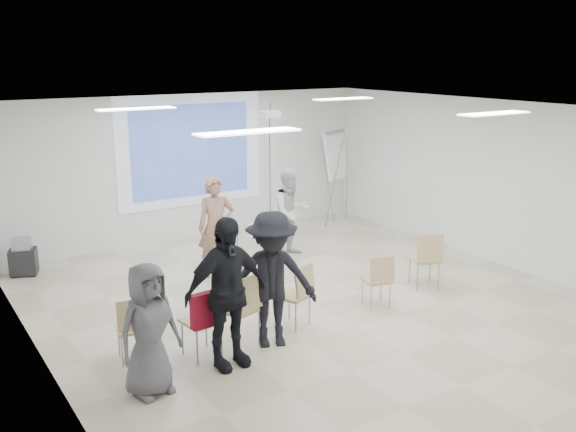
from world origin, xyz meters
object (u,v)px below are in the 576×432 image
chair_right_inner (379,277)px  laptop (238,306)px  player_left (216,221)px  chair_left_mid (204,317)px  chair_center (297,291)px  chair_right_far (427,256)px  chair_far_left (133,324)px  audience_left (226,282)px  av_cart (23,258)px  audience_mid (272,271)px  audience_outer (148,322)px  flipchart_easel (336,156)px  chair_left_inner (244,304)px  player_right (291,208)px  pedestal_table (263,239)px

chair_right_inner → laptop: size_ratio=2.29×
player_left → chair_left_mid: size_ratio=2.09×
chair_center → chair_right_far: 2.65m
chair_right_far → chair_far_left: bearing=-158.2°
audience_left → av_cart: 5.21m
chair_left_mid → chair_far_left: bearing=149.1°
chair_center → audience_mid: (-0.59, -0.28, 0.49)m
chair_far_left → audience_outer: 0.90m
audience_mid → flipchart_easel: (4.47, 4.58, 0.52)m
chair_center → chair_right_far: chair_right_far is taller
audience_mid → chair_left_inner: bearing=173.1°
player_right → audience_left: audience_left is taller
laptop → flipchart_easel: size_ratio=0.17×
player_right → chair_center: size_ratio=2.02×
chair_left_inner → audience_mid: size_ratio=0.48×
chair_far_left → audience_outer: size_ratio=0.50×
audience_outer → player_left: bearing=40.4°
player_left → chair_center: size_ratio=2.15×
audience_mid → audience_outer: audience_mid is taller
chair_left_mid → chair_right_far: size_ratio=0.99×
player_left → chair_right_far: bearing=-25.1°
chair_far_left → audience_mid: 1.87m
laptop → flipchart_easel: bearing=-154.8°
chair_right_far → audience_left: bearing=-148.5°
chair_left_inner → audience_outer: audience_outer is taller
audience_mid → av_cart: audience_mid is taller
flipchart_easel → laptop: bearing=-159.6°
pedestal_table → audience_left: size_ratio=0.30×
chair_far_left → chair_right_far: (4.96, -0.08, 0.05)m
pedestal_table → chair_center: chair_center is taller
audience_mid → chair_right_inner: bearing=27.2°
chair_left_mid → av_cart: bearing=99.2°
player_left → chair_right_inner: bearing=-43.7°
chair_left_inner → audience_left: size_ratio=0.45×
chair_far_left → flipchart_easel: bearing=44.9°
audience_outer → flipchart_easel: flipchart_easel is taller
pedestal_table → audience_left: (-2.56, -3.47, 0.73)m
laptop → audience_mid: bearing=125.4°
chair_far_left → audience_left: 1.32m
chair_left_mid → player_left: bearing=53.8°
audience_left → flipchart_easel: bearing=38.8°
audience_mid → player_left: bearing=98.9°
chair_center → audience_left: size_ratio=0.42×
laptop → audience_left: 0.85m
chair_far_left → chair_left_mid: (0.81, -0.36, 0.04)m
player_right → audience_outer: player_right is taller
player_right → chair_center: player_right is taller
pedestal_table → flipchart_easel: 3.22m
audience_left → av_cart: audience_left is taller
flipchart_easel → audience_outer: bearing=-163.4°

